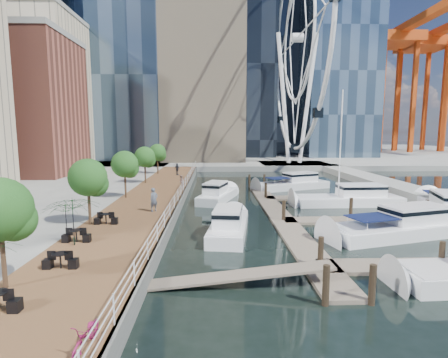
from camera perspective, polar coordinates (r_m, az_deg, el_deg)
ground at (r=21.48m, az=5.94°, el=-12.47°), size 520.00×520.00×0.00m
boardwalk at (r=36.19m, az=-11.61°, el=-3.45°), size 6.00×60.00×1.00m
seawall at (r=35.80m, az=-6.87°, el=-3.47°), size 0.25×60.00×1.00m
land_far at (r=122.21m, az=-0.41°, el=4.43°), size 200.00×114.00×1.00m
breakwater at (r=46.52m, az=27.63°, el=-1.72°), size 4.00×60.00×1.00m
pier at (r=74.23m, az=11.36°, el=2.19°), size 14.00×12.00×1.00m
railing at (r=35.63m, az=-7.06°, el=-1.86°), size 0.10×60.00×1.05m
floating_docks at (r=32.57m, az=17.64°, el=-4.91°), size 16.00×34.00×2.60m
ferris_wheel at (r=76.20m, az=11.90°, el=21.58°), size 5.80×45.60×47.80m
port_cranes at (r=136.00m, az=30.21°, el=11.97°), size 40.00×52.00×38.00m
street_trees at (r=35.20m, az=-15.91°, el=2.33°), size 2.60×42.60×4.60m
cafe_tables at (r=20.44m, az=-23.94°, el=-10.11°), size 2.50×13.70×0.74m
yacht_foreground at (r=28.30m, az=26.71°, el=-8.29°), size 12.30×6.28×2.15m
bicycle at (r=11.90m, az=-21.45°, el=-22.65°), size 0.73×1.84×0.95m
pedestrian_near at (r=28.78m, az=-11.38°, el=-3.33°), size 0.83×0.83×1.94m
pedestrian_mid at (r=40.22m, az=-7.02°, el=-0.45°), size 0.64×0.78×1.49m
pedestrian_far at (r=52.76m, az=-7.64°, el=1.62°), size 1.11×0.94×1.77m
moored_yachts at (r=36.31m, az=18.36°, el=-4.46°), size 26.24×34.09×11.50m
cafe_seating at (r=20.37m, az=-26.05°, el=-7.71°), size 4.33×10.38×2.75m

